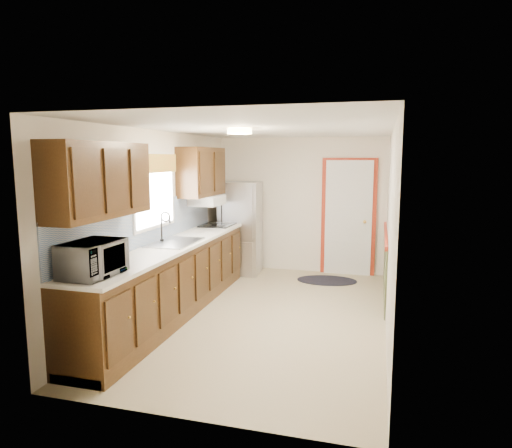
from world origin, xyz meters
The scene contains 8 objects.
room_shell centered at (0.00, 0.00, 1.20)m, with size 3.20×5.20×2.52m.
kitchen_run centered at (-1.24, -0.29, 0.81)m, with size 0.63×4.00×2.20m.
back_wall_trim centered at (0.99, 2.21, 0.89)m, with size 1.12×2.30×2.08m.
ceiling_fixture centered at (-0.30, -0.20, 2.36)m, with size 0.30×0.30×0.06m, color #FFD88C.
microwave centered at (-1.20, -1.95, 1.14)m, with size 0.60×0.33×0.41m, color white.
refrigerator centered at (-0.99, 2.05, 0.81)m, with size 0.72×0.71×1.62m.
rug centered at (0.56, 1.90, 0.01)m, with size 0.99×0.64×0.01m, color black.
cooktop centered at (-1.19, 1.40, 0.95)m, with size 0.48×0.58×0.02m, color black.
Camera 1 is at (1.38, -5.57, 2.05)m, focal length 32.00 mm.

